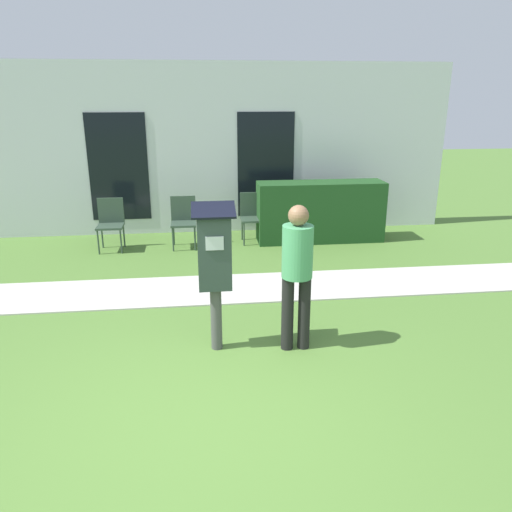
% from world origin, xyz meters
% --- Properties ---
extents(ground_plane, '(40.00, 40.00, 0.00)m').
position_xyz_m(ground_plane, '(0.00, 0.00, 0.00)').
color(ground_plane, '#517A33').
extents(sidewalk, '(12.00, 1.10, 0.02)m').
position_xyz_m(sidewalk, '(0.00, 2.96, 0.01)').
color(sidewalk, beige).
rests_on(sidewalk, ground).
extents(building_facade, '(10.00, 0.26, 3.20)m').
position_xyz_m(building_facade, '(0.00, 6.22, 1.60)').
color(building_facade, silver).
rests_on(building_facade, ground).
extents(parking_meter, '(0.44, 0.31, 1.59)m').
position_xyz_m(parking_meter, '(0.21, 1.28, 1.02)').
color(parking_meter, '#4C4C4C').
rests_on(parking_meter, ground).
extents(person_standing, '(0.32, 0.32, 1.58)m').
position_xyz_m(person_standing, '(1.05, 1.19, 0.93)').
color(person_standing, black).
rests_on(person_standing, ground).
extents(outdoor_chair_left, '(0.44, 0.44, 0.90)m').
position_xyz_m(outdoor_chair_left, '(-1.46, 5.11, 0.53)').
color(outdoor_chair_left, '#334738').
rests_on(outdoor_chair_left, ground).
extents(outdoor_chair_middle, '(0.44, 0.44, 0.90)m').
position_xyz_m(outdoor_chair_middle, '(-0.20, 5.14, 0.53)').
color(outdoor_chair_middle, '#334738').
rests_on(outdoor_chair_middle, ground).
extents(outdoor_chair_right, '(0.44, 0.44, 0.90)m').
position_xyz_m(outdoor_chair_right, '(1.06, 5.33, 0.53)').
color(outdoor_chair_right, '#334738').
rests_on(outdoor_chair_right, ground).
extents(hedge_row, '(2.32, 0.60, 1.10)m').
position_xyz_m(hedge_row, '(2.30, 5.22, 0.55)').
color(hedge_row, '#1E471E').
rests_on(hedge_row, ground).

